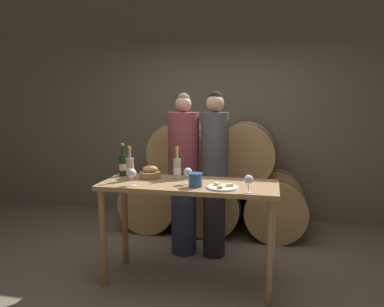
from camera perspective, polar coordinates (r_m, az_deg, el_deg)
ground_plane at (r=3.72m, az=-0.43°, el=-18.85°), size 10.00×10.00×0.00m
stone_wall_back at (r=5.38m, az=4.48°, el=7.28°), size 10.00×0.12×3.20m
barrel_stack at (r=4.90m, az=3.41°, el=-4.17°), size 2.34×0.95×1.42m
tasting_table at (r=3.43m, az=-0.45°, el=-6.89°), size 1.59×0.63×0.95m
person_left at (r=4.06m, az=-1.29°, el=-3.04°), size 0.33×0.33×1.76m
person_right at (r=3.99m, az=3.47°, el=-2.85°), size 0.29×0.29×1.78m
wine_bottle_red at (r=3.74m, az=-10.48°, el=-1.70°), size 0.07×0.07×0.32m
wine_bottle_white at (r=3.53m, az=-2.28°, el=-2.26°), size 0.07×0.07×0.31m
wine_bottle_rose at (r=3.53m, az=-9.42°, el=-2.29°), size 0.07×0.07×0.32m
blue_crock at (r=3.22m, az=0.53°, el=-3.95°), size 0.13×0.13×0.12m
bread_basket at (r=3.60m, az=-6.39°, el=-3.04°), size 0.20×0.20×0.12m
cheese_plate at (r=3.20m, az=4.67°, el=-5.11°), size 0.27×0.27×0.04m
wine_glass_far_left at (r=3.31m, az=-9.11°, el=-3.03°), size 0.08×0.08×0.15m
wine_glass_left at (r=3.32m, az=-0.56°, el=-2.88°), size 0.08×0.08×0.15m
wine_glass_center at (r=3.05m, az=8.61°, el=-4.01°), size 0.08×0.08×0.15m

